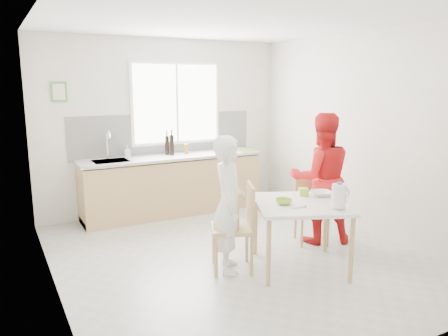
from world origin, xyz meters
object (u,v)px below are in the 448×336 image
object	(u,v)px
dining_table	(301,209)
wine_bottle_b	(167,145)
bowl_green	(284,201)
person_white	(229,204)
bowl_white	(321,193)
person_red	(321,178)
milk_jug	(339,196)
chair_left	(239,223)
chair_far	(311,206)
wine_bottle_a	(172,145)

from	to	relation	value
dining_table	wine_bottle_b	size ratio (longest dim) A/B	4.26
bowl_green	wine_bottle_b	size ratio (longest dim) A/B	0.60
dining_table	person_white	size ratio (longest dim) A/B	0.86
bowl_white	wine_bottle_b	xyz separation A→B (m)	(-0.87, 2.59, 0.29)
person_red	bowl_green	world-z (taller)	person_red
milk_jug	chair_left	bearing A→B (deg)	164.46
dining_table	bowl_green	world-z (taller)	bowl_green
person_white	bowl_green	bearing A→B (deg)	-94.87
dining_table	bowl_green	xyz separation A→B (m)	(-0.20, 0.03, 0.11)
chair_far	person_red	world-z (taller)	person_red
bowl_white	chair_left	bearing A→B (deg)	170.70
bowl_white	milk_jug	size ratio (longest dim) A/B	0.88
chair_left	milk_jug	distance (m)	1.10
person_red	bowl_white	xyz separation A→B (m)	(-0.37, -0.43, -0.06)
dining_table	person_red	world-z (taller)	person_red
person_white	person_red	xyz separation A→B (m)	(1.46, 0.23, 0.09)
wine_bottle_b	chair_left	bearing A→B (deg)	-92.96
bowl_green	wine_bottle_b	xyz separation A→B (m)	(-0.29, 2.67, 0.29)
chair_far	bowl_green	xyz separation A→B (m)	(-0.85, -0.57, 0.31)
person_white	bowl_white	distance (m)	1.12
bowl_green	milk_jug	world-z (taller)	milk_jug
chair_left	wine_bottle_b	world-z (taller)	wine_bottle_b
bowl_green	bowl_white	bearing A→B (deg)	7.32
chair_left	chair_far	bearing A→B (deg)	128.36
dining_table	wine_bottle_b	xyz separation A→B (m)	(-0.49, 2.70, 0.40)
person_white	wine_bottle_b	xyz separation A→B (m)	(0.23, 2.39, 0.33)
dining_table	person_white	xyz separation A→B (m)	(-0.72, 0.32, 0.07)
milk_jug	wine_bottle_a	size ratio (longest dim) A/B	0.83
wine_bottle_a	chair_far	bearing A→B (deg)	-61.41
person_red	chair_left	bearing A→B (deg)	34.84
chair_left	wine_bottle_b	size ratio (longest dim) A/B	3.19
dining_table	milk_jug	world-z (taller)	milk_jug
person_white	bowl_white	world-z (taller)	person_white
chair_far	bowl_green	bearing A→B (deg)	-122.50
dining_table	wine_bottle_a	bearing A→B (deg)	99.76
bowl_green	wine_bottle_a	size ratio (longest dim) A/B	0.57
wine_bottle_a	person_red	bearing A→B (deg)	-60.11
chair_far	person_red	size ratio (longest dim) A/B	0.50
person_white	milk_jug	bearing A→B (deg)	-104.07
chair_far	wine_bottle_b	distance (m)	2.46
dining_table	chair_left	size ratio (longest dim) A/B	1.34
wine_bottle_a	bowl_green	bearing A→B (deg)	-84.54
chair_left	chair_far	xyz separation A→B (m)	(1.27, 0.33, -0.06)
chair_left	person_red	size ratio (longest dim) A/B	0.57
dining_table	chair_left	bearing A→B (deg)	156.35
wine_bottle_b	person_white	bearing A→B (deg)	-95.41
bowl_white	milk_jug	world-z (taller)	milk_jug
chair_left	wine_bottle_a	bearing A→B (deg)	-160.51
person_red	wine_bottle_a	world-z (taller)	person_red
person_white	wine_bottle_b	world-z (taller)	person_white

